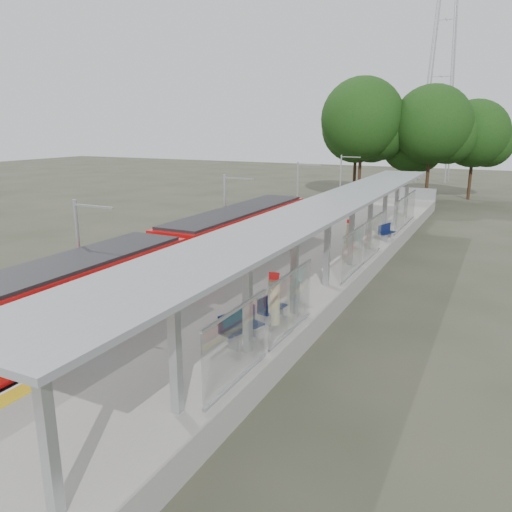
{
  "coord_description": "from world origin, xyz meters",
  "views": [
    {
      "loc": [
        9.01,
        -7.48,
        8.24
      ],
      "look_at": [
        -1.13,
        12.9,
        2.3
      ],
      "focal_mm": 35.0,
      "sensor_mm": 36.0,
      "label": 1
    }
  ],
  "objects_px": {
    "bench_near": "(240,326)",
    "bench_mid": "(271,307)",
    "bench_far": "(386,231)",
    "info_pillar_far": "(349,235)",
    "litter_bin": "(295,290)",
    "info_pillar_near": "(274,302)",
    "train": "(166,265)"
  },
  "relations": [
    {
      "from": "bench_near",
      "to": "bench_mid",
      "type": "bearing_deg",
      "value": 107.15
    },
    {
      "from": "bench_far",
      "to": "info_pillar_far",
      "type": "xyz_separation_m",
      "value": [
        -1.6,
        -3.07,
        0.2
      ]
    },
    {
      "from": "bench_near",
      "to": "litter_bin",
      "type": "height_order",
      "value": "bench_near"
    },
    {
      "from": "bench_far",
      "to": "info_pillar_near",
      "type": "relative_size",
      "value": 0.77
    },
    {
      "from": "bench_mid",
      "to": "info_pillar_near",
      "type": "xyz_separation_m",
      "value": [
        0.27,
        -0.35,
        0.36
      ]
    },
    {
      "from": "bench_near",
      "to": "litter_bin",
      "type": "xyz_separation_m",
      "value": [
        0.08,
        4.78,
        -0.14
      ]
    },
    {
      "from": "train",
      "to": "bench_mid",
      "type": "bearing_deg",
      "value": -13.72
    },
    {
      "from": "info_pillar_near",
      "to": "train",
      "type": "bearing_deg",
      "value": 155.24
    },
    {
      "from": "bench_mid",
      "to": "info_pillar_near",
      "type": "bearing_deg",
      "value": -42.8
    },
    {
      "from": "bench_near",
      "to": "bench_far",
      "type": "bearing_deg",
      "value": 106.14
    },
    {
      "from": "info_pillar_far",
      "to": "litter_bin",
      "type": "bearing_deg",
      "value": -84.5
    },
    {
      "from": "bench_near",
      "to": "bench_mid",
      "type": "height_order",
      "value": "bench_near"
    },
    {
      "from": "info_pillar_near",
      "to": "info_pillar_far",
      "type": "xyz_separation_m",
      "value": [
        -0.99,
        13.37,
        -0.14
      ]
    },
    {
      "from": "bench_near",
      "to": "info_pillar_near",
      "type": "relative_size",
      "value": 0.86
    },
    {
      "from": "train",
      "to": "bench_far",
      "type": "xyz_separation_m",
      "value": [
        6.86,
        14.64,
        -0.51
      ]
    },
    {
      "from": "train",
      "to": "bench_near",
      "type": "xyz_separation_m",
      "value": [
        5.91,
        -3.82,
        -0.45
      ]
    },
    {
      "from": "info_pillar_far",
      "to": "train",
      "type": "bearing_deg",
      "value": -112.91
    },
    {
      "from": "bench_mid",
      "to": "bench_near",
      "type": "bearing_deg",
      "value": -82.37
    },
    {
      "from": "bench_mid",
      "to": "bench_far",
      "type": "height_order",
      "value": "bench_far"
    },
    {
      "from": "info_pillar_near",
      "to": "info_pillar_far",
      "type": "relative_size",
      "value": 1.18
    },
    {
      "from": "info_pillar_near",
      "to": "bench_mid",
      "type": "bearing_deg",
      "value": 119.0
    },
    {
      "from": "bench_mid",
      "to": "litter_bin",
      "type": "height_order",
      "value": "bench_mid"
    },
    {
      "from": "bench_near",
      "to": "bench_mid",
      "type": "distance_m",
      "value": 2.36
    },
    {
      "from": "bench_far",
      "to": "info_pillar_near",
      "type": "distance_m",
      "value": 16.46
    },
    {
      "from": "train",
      "to": "litter_bin",
      "type": "bearing_deg",
      "value": 9.08
    },
    {
      "from": "info_pillar_near",
      "to": "bench_far",
      "type": "bearing_deg",
      "value": 79.26
    },
    {
      "from": "litter_bin",
      "to": "bench_near",
      "type": "bearing_deg",
      "value": -90.95
    },
    {
      "from": "train",
      "to": "bench_near",
      "type": "bearing_deg",
      "value": -32.88
    },
    {
      "from": "bench_near",
      "to": "bench_mid",
      "type": "relative_size",
      "value": 1.16
    },
    {
      "from": "train",
      "to": "bench_near",
      "type": "height_order",
      "value": "train"
    },
    {
      "from": "bench_near",
      "to": "info_pillar_far",
      "type": "xyz_separation_m",
      "value": [
        -0.65,
        15.39,
        0.14
      ]
    },
    {
      "from": "train",
      "to": "bench_far",
      "type": "height_order",
      "value": "train"
    }
  ]
}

